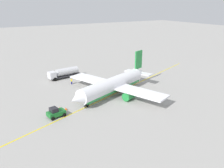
{
  "coord_description": "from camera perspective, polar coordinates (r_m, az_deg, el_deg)",
  "views": [
    {
      "loc": [
        28.6,
        47.82,
        22.48
      ],
      "look_at": [
        0.0,
        0.0,
        3.0
      ],
      "focal_mm": 37.39,
      "sensor_mm": 36.0,
      "label": 1
    }
  ],
  "objects": [
    {
      "name": "airplane",
      "position": [
        59.5,
        0.29,
        -0.21
      ],
      "size": [
        27.93,
        28.65,
        9.65
      ],
      "color": "white",
      "rests_on": "ground"
    },
    {
      "name": "taxi_line_marking",
      "position": [
        60.08,
        0.0,
        -2.7
      ],
      "size": [
        79.37,
        29.74,
        0.01
      ],
      "primitive_type": "cube",
      "rotation": [
        0.0,
        0.0,
        0.36
      ],
      "color": "yellow",
      "rests_on": "ground"
    },
    {
      "name": "ground_plane",
      "position": [
        60.08,
        0.0,
        -2.7
      ],
      "size": [
        400.0,
        400.0,
        0.0
      ],
      "primitive_type": "plane",
      "color": "#9E9B96"
    },
    {
      "name": "pushback_tug",
      "position": [
        49.92,
        -13.61,
        -6.79
      ],
      "size": [
        3.88,
        2.83,
        2.2
      ],
      "color": "#196B28",
      "rests_on": "ground"
    },
    {
      "name": "safety_cone_nose",
      "position": [
        52.8,
        -11.21,
        -5.92
      ],
      "size": [
        0.6,
        0.6,
        0.67
      ],
      "primitive_type": "cone",
      "color": "#F2590F",
      "rests_on": "ground"
    },
    {
      "name": "safety_cone_wingtip",
      "position": [
        53.18,
        -12.71,
        -5.82
      ],
      "size": [
        0.65,
        0.65,
        0.72
      ],
      "primitive_type": "cone",
      "color": "#F2590F",
      "rests_on": "ground"
    },
    {
      "name": "fuel_tanker",
      "position": [
        74.75,
        -11.6,
        2.75
      ],
      "size": [
        10.68,
        3.79,
        3.15
      ],
      "color": "#2D2D33",
      "rests_on": "ground"
    },
    {
      "name": "refueling_worker",
      "position": [
        68.85,
        -9.87,
        0.64
      ],
      "size": [
        0.56,
        0.63,
        1.71
      ],
      "color": "navy",
      "rests_on": "ground"
    }
  ]
}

